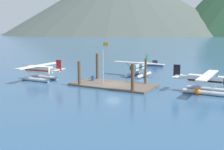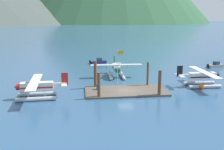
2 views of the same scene
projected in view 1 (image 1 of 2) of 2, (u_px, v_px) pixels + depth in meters
The scene contains 14 objects.
ground_plane at pixel (113, 86), 44.57m from camera, with size 1200.00×1200.00×0.00m, color #2D5175.
dock_platform at pixel (113, 85), 44.55m from camera, with size 13.32×6.67×0.30m, color brown.
piling_near_left at pixel (79, 74), 43.96m from camera, with size 0.49×0.49×4.04m, color brown.
piling_near_right at pixel (133, 78), 39.39m from camera, with size 0.52×0.52×4.17m, color brown.
piling_far_left at pixel (97, 67), 49.05m from camera, with size 0.52×0.52×4.80m, color brown.
piling_far_right at pixel (146, 72), 44.63m from camera, with size 0.38×0.38×4.38m, color brown.
flagpole at pixel (104, 58), 43.87m from camera, with size 0.95×0.10×6.85m.
fuel_drum at pixel (93, 78), 47.44m from camera, with size 0.62×0.62×0.88m.
mooring_buoy at pixel (197, 92), 38.32m from camera, with size 0.89×0.89×0.89m, color orange.
mountain_ridge_west_peak at pixel (120, 0), 514.91m from camera, with size 421.27×421.27×125.51m.
seaplane_cream_port_aft at pixel (40, 71), 49.33m from camera, with size 7.98×10.46×3.84m.
seaplane_silver_bow_centre at pixel (138, 68), 53.57m from camera, with size 10.43×7.98×3.84m.
seaplane_white_stbd_fwd at pixel (206, 82), 39.23m from camera, with size 7.98×10.40×3.84m.
boat_navy_open_north at pixel (154, 64), 68.81m from camera, with size 4.78×2.53×1.50m.
Camera 1 is at (20.70, -38.49, 8.93)m, focal length 44.38 mm.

